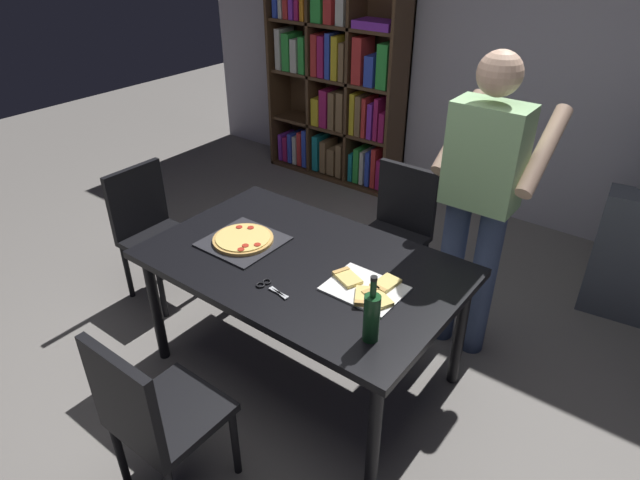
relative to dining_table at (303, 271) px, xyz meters
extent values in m
plane|color=gray|center=(0.00, 0.00, -0.68)|extent=(12.00, 12.00, 0.00)
cube|color=#BCB7C6|center=(0.00, 2.60, 0.72)|extent=(6.40, 0.10, 2.80)
cube|color=black|center=(0.00, 0.00, 0.05)|extent=(1.62, 1.02, 0.04)
cylinder|color=black|center=(-0.73, -0.43, -0.33)|extent=(0.06, 0.06, 0.71)
cylinder|color=black|center=(0.73, -0.43, -0.33)|extent=(0.06, 0.06, 0.71)
cylinder|color=black|center=(-0.73, 0.43, -0.33)|extent=(0.06, 0.06, 0.71)
cylinder|color=black|center=(0.73, 0.43, -0.33)|extent=(0.06, 0.06, 0.71)
cube|color=black|center=(0.00, -0.91, -0.25)|extent=(0.42, 0.42, 0.04)
cube|color=black|center=(0.00, -1.10, -0.01)|extent=(0.42, 0.04, 0.45)
cylinder|color=black|center=(0.18, -0.73, -0.48)|extent=(0.04, 0.04, 0.41)
cylinder|color=black|center=(-0.18, -0.73, -0.48)|extent=(0.04, 0.04, 0.41)
cylinder|color=black|center=(-0.18, -1.09, -0.48)|extent=(0.04, 0.04, 0.41)
cube|color=black|center=(0.00, 0.91, -0.25)|extent=(0.42, 0.42, 0.04)
cube|color=black|center=(0.00, 1.10, -0.01)|extent=(0.42, 0.04, 0.45)
cylinder|color=black|center=(-0.18, 0.73, -0.48)|extent=(0.04, 0.04, 0.41)
cylinder|color=black|center=(0.18, 0.73, -0.48)|extent=(0.04, 0.04, 0.41)
cylinder|color=black|center=(-0.18, 1.09, -0.48)|extent=(0.04, 0.04, 0.41)
cylinder|color=black|center=(0.18, 1.09, -0.48)|extent=(0.04, 0.04, 0.41)
cube|color=black|center=(-1.21, 0.00, -0.25)|extent=(0.42, 0.42, 0.04)
cube|color=black|center=(-1.40, 0.00, -0.01)|extent=(0.04, 0.42, 0.45)
cylinder|color=black|center=(-1.03, -0.18, -0.48)|extent=(0.04, 0.04, 0.41)
cylinder|color=black|center=(-1.03, 0.18, -0.48)|extent=(0.04, 0.04, 0.41)
cylinder|color=black|center=(-1.39, -0.18, -0.48)|extent=(0.04, 0.04, 0.41)
cylinder|color=black|center=(-1.39, 0.18, -0.48)|extent=(0.04, 0.04, 0.41)
cube|color=#4C515B|center=(1.14, 1.96, -0.18)|extent=(0.26, 0.86, 0.20)
cube|color=#513823|center=(-2.18, 2.35, 0.29)|extent=(0.03, 0.35, 1.95)
cube|color=#513823|center=(-0.81, 2.35, 0.29)|extent=(0.03, 0.35, 1.95)
cube|color=#513823|center=(-1.50, 2.35, -0.67)|extent=(1.40, 0.35, 0.03)
cube|color=#513823|center=(-1.50, 2.51, 0.29)|extent=(1.40, 0.03, 1.95)
cube|color=#513823|center=(-1.50, 2.35, -0.18)|extent=(1.34, 0.29, 0.03)
cube|color=#513823|center=(-1.50, 2.35, 0.29)|extent=(1.34, 0.29, 0.03)
cube|color=#513823|center=(-1.50, 2.35, 0.77)|extent=(1.34, 0.29, 0.03)
cube|color=#513823|center=(-1.72, 2.35, 0.29)|extent=(0.03, 0.29, 1.89)
cube|color=#513823|center=(-1.28, 2.35, 0.29)|extent=(0.03, 0.29, 1.89)
cube|color=purple|center=(-2.11, 2.33, -0.50)|extent=(0.04, 0.22, 0.28)
cube|color=#B21E66|center=(-2.04, 2.33, -0.50)|extent=(0.05, 0.22, 0.26)
cube|color=blue|center=(-1.98, 2.33, -0.48)|extent=(0.05, 0.22, 0.31)
cube|color=silver|center=(-1.91, 2.33, -0.49)|extent=(0.05, 0.22, 0.30)
cube|color=red|center=(-1.85, 2.33, -0.46)|extent=(0.05, 0.22, 0.35)
cube|color=blue|center=(-1.78, 2.33, -0.44)|extent=(0.05, 0.22, 0.39)
cube|color=teal|center=(-1.64, 2.33, -0.46)|extent=(0.07, 0.22, 0.36)
cube|color=olive|center=(-1.55, 2.33, -0.47)|extent=(0.07, 0.22, 0.32)
cube|color=olive|center=(-1.45, 2.33, -0.50)|extent=(0.08, 0.22, 0.27)
cube|color=olive|center=(-1.35, 2.33, -0.47)|extent=(0.06, 0.22, 0.33)
cube|color=teal|center=(-1.21, 2.33, -0.50)|extent=(0.04, 0.22, 0.28)
cube|color=green|center=(-1.15, 2.33, -0.46)|extent=(0.06, 0.22, 0.34)
cube|color=silver|center=(-1.08, 2.33, -0.47)|extent=(0.04, 0.22, 0.33)
cube|color=blue|center=(-1.02, 2.33, -0.46)|extent=(0.04, 0.22, 0.34)
cube|color=red|center=(-0.96, 2.33, -0.44)|extent=(0.05, 0.22, 0.39)
cube|color=#B21E66|center=(-0.89, 2.33, -0.49)|extent=(0.06, 0.22, 0.29)
cube|color=yellow|center=(-1.64, 2.33, -0.03)|extent=(0.09, 0.22, 0.26)
cube|color=#B21E66|center=(-1.55, 2.33, 0.02)|extent=(0.08, 0.22, 0.36)
cube|color=olive|center=(-1.45, 2.33, 0.01)|extent=(0.07, 0.22, 0.35)
cube|color=olive|center=(-1.35, 2.33, 0.02)|extent=(0.07, 0.22, 0.37)
cube|color=yellow|center=(-1.21, 2.33, 0.03)|extent=(0.05, 0.22, 0.38)
cube|color=olive|center=(-1.15, 2.33, 0.02)|extent=(0.06, 0.22, 0.37)
cube|color=red|center=(-1.08, 2.33, 0.02)|extent=(0.04, 0.22, 0.36)
cube|color=purple|center=(-1.02, 2.33, 0.00)|extent=(0.05, 0.22, 0.32)
cube|color=#B21E66|center=(-0.96, 2.33, 0.03)|extent=(0.04, 0.22, 0.38)
cube|color=#B21E66|center=(-0.89, 2.33, -0.03)|extent=(0.05, 0.22, 0.27)
cube|color=silver|center=(-2.09, 2.33, 0.50)|extent=(0.06, 0.22, 0.38)
cube|color=green|center=(-1.99, 2.33, 0.48)|extent=(0.08, 0.22, 0.34)
cube|color=silver|center=(-1.90, 2.33, 0.46)|extent=(0.07, 0.22, 0.31)
cube|color=green|center=(-1.80, 2.33, 0.48)|extent=(0.07, 0.22, 0.34)
cube|color=red|center=(-1.65, 2.33, 0.50)|extent=(0.06, 0.22, 0.37)
cube|color=#B21E66|center=(-1.58, 2.33, 0.49)|extent=(0.07, 0.22, 0.37)
cube|color=blue|center=(-1.50, 2.33, 0.51)|extent=(0.05, 0.22, 0.40)
cube|color=yellow|center=(-1.42, 2.33, 0.50)|extent=(0.07, 0.22, 0.38)
cube|color=olive|center=(-1.34, 2.33, 0.48)|extent=(0.05, 0.22, 0.34)
cube|color=red|center=(-1.18, 2.33, 0.51)|extent=(0.10, 0.22, 0.40)
cube|color=blue|center=(-1.05, 2.33, 0.44)|extent=(0.09, 0.22, 0.26)
cube|color=green|center=(-0.92, 2.33, 0.50)|extent=(0.10, 0.22, 0.37)
cube|color=blue|center=(-2.11, 2.33, 0.91)|extent=(0.05, 0.22, 0.26)
cube|color=silver|center=(-2.04, 2.33, 0.93)|extent=(0.04, 0.22, 0.30)
cube|color=red|center=(-1.98, 2.33, 0.91)|extent=(0.05, 0.22, 0.26)
cube|color=#B21E66|center=(-1.85, 2.33, 0.94)|extent=(0.04, 0.22, 0.32)
cube|color=orange|center=(-1.78, 2.33, 0.94)|extent=(0.04, 0.22, 0.31)
cube|color=green|center=(-1.63, 2.33, 0.93)|extent=(0.11, 0.22, 0.30)
cube|color=red|center=(-1.50, 2.33, 0.95)|extent=(0.09, 0.22, 0.34)
cube|color=silver|center=(-1.37, 2.33, 0.93)|extent=(0.08, 0.22, 0.30)
cube|color=purple|center=(-1.05, 2.33, 0.82)|extent=(0.37, 0.25, 0.07)
cylinder|color=#38476B|center=(0.70, 0.76, -0.21)|extent=(0.14, 0.14, 0.95)
cylinder|color=#38476B|center=(0.50, 0.76, -0.21)|extent=(0.14, 0.14, 0.95)
cube|color=#99CC8C|center=(0.60, 0.76, 0.54)|extent=(0.38, 0.22, 0.55)
sphere|color=#E0B293|center=(0.60, 0.76, 0.96)|extent=(0.22, 0.22, 0.22)
cylinder|color=#E0B293|center=(0.83, 0.94, 0.57)|extent=(0.09, 0.50, 0.39)
cylinder|color=#E0B293|center=(0.37, 0.94, 0.57)|extent=(0.09, 0.50, 0.39)
cube|color=#2D2D33|center=(-0.37, -0.06, 0.07)|extent=(0.39, 0.39, 0.01)
cylinder|color=tan|center=(-0.37, -0.06, 0.09)|extent=(0.33, 0.33, 0.02)
cylinder|color=#EACC6B|center=(-0.37, -0.06, 0.10)|extent=(0.30, 0.30, 0.01)
cylinder|color=#B22819|center=(-0.25, -0.07, 0.11)|extent=(0.04, 0.04, 0.00)
cylinder|color=#B22819|center=(-0.29, -0.11, 0.11)|extent=(0.04, 0.04, 0.00)
cylinder|color=#B22819|center=(-0.40, 0.04, 0.11)|extent=(0.04, 0.04, 0.00)
cylinder|color=#B22819|center=(-0.46, 0.01, 0.11)|extent=(0.04, 0.04, 0.00)
cylinder|color=#B22819|center=(-0.28, -0.16, 0.11)|extent=(0.04, 0.04, 0.00)
cube|color=white|center=(0.40, -0.02, 0.07)|extent=(0.36, 0.28, 0.01)
cube|color=#EACC6B|center=(0.44, -0.08, 0.09)|extent=(0.15, 0.17, 0.02)
cube|color=tan|center=(0.47, -0.14, 0.09)|extent=(0.09, 0.07, 0.02)
cube|color=#EACC6B|center=(0.29, -0.01, 0.09)|extent=(0.16, 0.14, 0.02)
cube|color=tan|center=(0.24, 0.01, 0.09)|extent=(0.06, 0.09, 0.02)
cube|color=#EACC6B|center=(0.46, 0.06, 0.09)|extent=(0.10, 0.15, 0.02)
cube|color=tan|center=(0.46, 0.00, 0.09)|extent=(0.09, 0.03, 0.02)
cube|color=#EACC6B|center=(0.50, -0.07, 0.09)|extent=(0.16, 0.14, 0.02)
cube|color=tan|center=(0.44, -0.04, 0.09)|extent=(0.06, 0.09, 0.02)
cylinder|color=#194723|center=(0.61, -0.30, 0.18)|extent=(0.07, 0.07, 0.22)
cylinder|color=#194723|center=(0.61, -0.30, 0.33)|extent=(0.03, 0.03, 0.08)
cylinder|color=black|center=(0.61, -0.30, 0.38)|extent=(0.03, 0.03, 0.02)
cube|color=silver|center=(0.09, -0.29, 0.08)|extent=(0.12, 0.01, 0.01)
cube|color=silver|center=(0.09, -0.29, 0.08)|extent=(0.12, 0.04, 0.01)
torus|color=black|center=(-0.01, -0.26, 0.08)|extent=(0.05, 0.05, 0.01)
torus|color=black|center=(-0.02, -0.30, 0.08)|extent=(0.05, 0.05, 0.01)
camera|label=1|loc=(1.49, -1.81, 1.59)|focal=30.42mm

